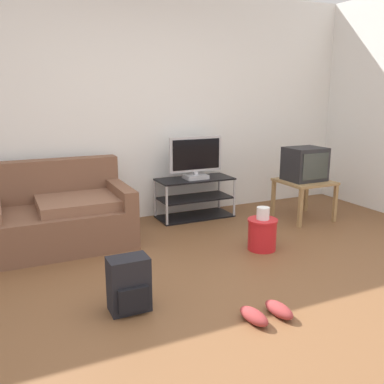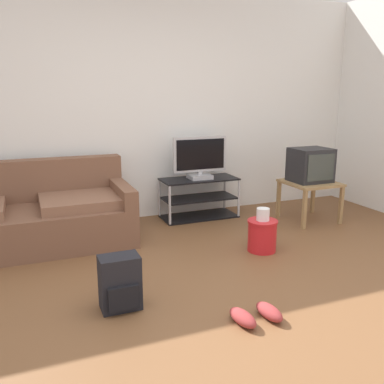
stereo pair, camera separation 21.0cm
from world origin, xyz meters
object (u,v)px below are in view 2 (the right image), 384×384
Objects in this scene: flat_tv at (200,158)px; sneakers_pair at (256,315)px; tv_stand at (199,198)px; side_table at (310,187)px; couch at (24,217)px; crt_tv at (311,165)px; backpack at (120,283)px; cleaning_bucket at (262,233)px.

flat_tv is 1.94× the size of sneakers_pair.
flat_tv is (-0.00, -0.02, 0.50)m from tv_stand.
sneakers_pair is (-1.76, -1.76, -0.37)m from side_table.
flat_tv is 1.17× the size of side_table.
tv_stand is at bearing 7.25° from couch.
side_table is at bearing -90.00° from crt_tv.
couch reaches higher than sneakers_pair.
couch is 2.27× the size of tv_stand.
tv_stand is 2.34× the size of backpack.
couch is 2.57m from sneakers_pair.
cleaning_bucket is (2.14, -1.02, -0.12)m from couch.
crt_tv is at bearing 45.28° from sneakers_pair.
couch is at bearing 154.50° from cleaning_bucket.
couch is 3.23m from crt_tv.
couch is 5.31× the size of backpack.
couch is 1.73m from backpack.
cleaning_bucket is at bearing -25.50° from couch.
tv_stand is at bearing 152.20° from side_table.
flat_tv is at bearing 76.01° from sneakers_pair.
cleaning_bucket is (0.13, -1.28, -0.07)m from tv_stand.
crt_tv is 1.34m from cleaning_bucket.
sneakers_pair is (-1.76, -1.78, -0.63)m from crt_tv.
flat_tv reaches higher than backpack.
sneakers_pair is (0.81, -0.51, -0.15)m from backpack.
couch is 3.64× the size of side_table.
backpack is 0.97m from sneakers_pair.
tv_stand is 1.34m from side_table.
sneakers_pair is at bearing -56.19° from couch.
crt_tv is at bearing 32.73° from cleaning_bucket.
couch is at bearing 173.50° from side_table.
backpack is (-2.58, -1.27, -0.48)m from crt_tv.
flat_tv reaches higher than sneakers_pair.
couch is 2.03m from tv_stand.
sneakers_pair is at bearing -103.86° from tv_stand.
backpack is (-1.40, -1.85, -0.55)m from flat_tv.
side_table is 2.52m from sneakers_pair.
cleaning_bucket is (-1.05, -0.66, -0.23)m from side_table.
cleaning_bucket is at bearing 57.13° from sneakers_pair.
crt_tv is (-0.00, 0.02, 0.27)m from side_table.
cleaning_bucket is (-1.05, -0.67, -0.50)m from crt_tv.
couch is 6.06× the size of sneakers_pair.
crt_tv is (1.18, -0.58, -0.07)m from flat_tv.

